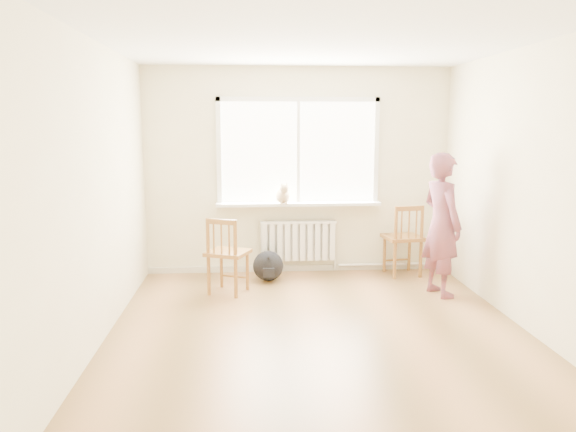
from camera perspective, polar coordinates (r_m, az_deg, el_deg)
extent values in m
plane|color=#A87344|center=(5.52, 3.10, -11.55)|extent=(4.50, 4.50, 0.00)
plane|color=white|center=(5.21, 3.37, 17.43)|extent=(4.50, 4.50, 0.00)
cube|color=beige|center=(7.42, 1.01, 4.57)|extent=(4.00, 0.01, 2.70)
cube|color=white|center=(7.38, 1.03, 6.49)|extent=(2.00, 0.02, 1.30)
cube|color=white|center=(7.36, 1.06, 11.78)|extent=(2.12, 0.05, 0.06)
cube|color=white|center=(7.34, -7.04, 6.41)|extent=(0.06, 0.05, 1.42)
cube|color=white|center=(7.52, 8.93, 6.43)|extent=(0.06, 0.05, 1.42)
cube|color=white|center=(7.36, 1.05, 6.48)|extent=(0.04, 0.05, 1.30)
cube|color=white|center=(7.36, 1.08, 1.23)|extent=(2.15, 0.22, 0.04)
cube|color=white|center=(7.50, 1.03, -2.52)|extent=(1.00, 0.02, 0.55)
cube|color=white|center=(7.45, 1.06, -2.60)|extent=(1.00, 0.10, 0.51)
cube|color=white|center=(7.40, 1.07, -0.63)|extent=(1.00, 0.12, 0.03)
cylinder|color=silver|center=(7.78, 10.27, -4.85)|extent=(1.40, 0.04, 0.04)
cube|color=beige|center=(7.62, 1.00, -5.30)|extent=(4.00, 0.03, 0.08)
cube|color=#9B662D|center=(6.60, -6.11, -3.72)|extent=(0.58, 0.57, 0.04)
cylinder|color=#9B662D|center=(6.74, -4.15, -5.52)|extent=(0.04, 0.04, 0.48)
cylinder|color=#9B662D|center=(6.88, -6.78, -5.26)|extent=(0.04, 0.04, 0.48)
cylinder|color=#9B662D|center=(6.44, -5.33, -6.24)|extent=(0.04, 0.04, 0.48)
cylinder|color=#9B662D|center=(6.58, -8.06, -5.95)|extent=(0.04, 0.04, 0.48)
cylinder|color=#9B662D|center=(6.39, -5.36, -4.40)|extent=(0.04, 0.04, 0.91)
cylinder|color=#9B662D|center=(6.53, -8.10, -4.15)|extent=(0.04, 0.04, 0.91)
cube|color=#9B662D|center=(6.37, -6.82, -0.59)|extent=(0.35, 0.18, 0.06)
cylinder|color=#9B662D|center=(6.37, -6.00, -2.34)|extent=(0.02, 0.02, 0.36)
cylinder|color=#9B662D|center=(6.41, -6.78, -2.28)|extent=(0.02, 0.02, 0.36)
cylinder|color=#9B662D|center=(6.45, -7.56, -2.22)|extent=(0.02, 0.02, 0.36)
cube|color=#9B662D|center=(7.49, 11.59, -2.15)|extent=(0.52, 0.50, 0.04)
cylinder|color=#9B662D|center=(7.77, 12.22, -3.64)|extent=(0.04, 0.04, 0.50)
cylinder|color=#9B662D|center=(7.64, 9.77, -3.80)|extent=(0.04, 0.04, 0.50)
cylinder|color=#9B662D|center=(7.46, 13.32, -4.23)|extent=(0.04, 0.04, 0.50)
cylinder|color=#9B662D|center=(7.32, 10.79, -4.40)|extent=(0.04, 0.04, 0.50)
cylinder|color=#9B662D|center=(7.41, 13.39, -2.56)|extent=(0.04, 0.04, 0.94)
cylinder|color=#9B662D|center=(7.27, 10.84, -2.70)|extent=(0.04, 0.04, 0.94)
cube|color=#9B662D|center=(7.26, 12.25, 0.76)|extent=(0.38, 0.09, 0.06)
cylinder|color=#9B662D|center=(7.33, 12.91, -0.77)|extent=(0.02, 0.02, 0.38)
cylinder|color=#9B662D|center=(7.29, 12.19, -0.80)|extent=(0.02, 0.02, 0.38)
cylinder|color=#9B662D|center=(7.25, 11.47, -0.83)|extent=(0.02, 0.02, 0.38)
imported|color=#C04140|center=(6.66, 15.34, -0.86)|extent=(0.55, 0.69, 1.65)
ellipsoid|color=beige|center=(7.25, -0.55, 2.10)|extent=(0.21, 0.30, 0.20)
sphere|color=beige|center=(7.11, -0.38, 2.80)|extent=(0.11, 0.11, 0.11)
cone|color=beige|center=(7.10, -0.63, 3.25)|extent=(0.04, 0.04, 0.05)
cone|color=beige|center=(7.11, -0.14, 3.26)|extent=(0.04, 0.04, 0.05)
cylinder|color=beige|center=(7.40, -0.73, 1.77)|extent=(0.04, 0.19, 0.02)
cylinder|color=beige|center=(7.15, -0.67, 1.59)|extent=(0.02, 0.02, 0.10)
cylinder|color=beige|center=(7.16, -0.18, 1.60)|extent=(0.02, 0.02, 0.10)
ellipsoid|color=black|center=(7.12, -2.03, -5.09)|extent=(0.47, 0.42, 0.39)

